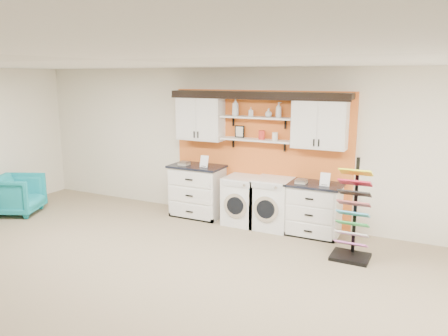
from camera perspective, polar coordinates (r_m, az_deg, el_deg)
The scene contains 22 objects.
floor at distance 5.17m, azimuth -13.14°, elevation -19.16°, with size 10.00×10.00×0.00m, color gray.
ceiling at distance 4.45m, azimuth -14.88°, elevation 13.54°, with size 10.00×10.00×0.00m, color white.
wall_back at distance 8.01m, azimuth 4.77°, elevation 2.94°, with size 10.00×10.00×0.00m, color beige.
accent_panel at distance 8.02m, azimuth 4.65°, elevation 1.49°, with size 3.40×0.07×2.40m, color orange.
upper_cabinet_left at distance 8.25m, azimuth -3.07°, elevation 6.58°, with size 0.90×0.35×0.84m.
upper_cabinet_right at distance 7.42m, azimuth 12.42°, elevation 5.72°, with size 0.90×0.35×0.84m.
shelf_lower at distance 7.81m, azimuth 4.24°, elevation 3.68°, with size 1.32×0.28×0.03m, color white.
shelf_upper at distance 7.77m, azimuth 4.29°, elevation 6.60°, with size 1.32×0.28×0.03m, color white.
crown_molding at distance 7.75m, azimuth 4.37°, elevation 9.54°, with size 3.30×0.41×0.13m.
picture_frame at distance 7.98m, azimuth 2.05°, elevation 4.78°, with size 0.18×0.02×0.22m.
canister_red at distance 7.76m, azimuth 4.94°, elevation 4.32°, with size 0.11×0.11×0.16m, color red.
canister_cream at distance 7.68m, azimuth 6.68°, elevation 4.13°, with size 0.10×0.10×0.14m, color silver.
base_cabinet_left at distance 8.37m, azimuth -3.48°, elevation -2.99°, with size 1.02×0.66×1.00m.
base_cabinet_right at distance 7.55m, azimuth 11.65°, elevation -5.25°, with size 0.91×0.66×0.89m.
washer at distance 7.96m, azimuth 2.52°, elevation -4.20°, with size 0.62×0.71×0.87m.
dryer at distance 7.76m, azimuth 6.38°, elevation -4.60°, with size 0.64×0.71×0.90m.
sample_rack at distance 6.70m, azimuth 16.43°, elevation -7.34°, with size 0.55×0.46×1.50m.
armchair at distance 9.42m, azimuth -25.37°, elevation -3.16°, with size 0.82×0.84×0.76m, color teal.
soap_bottle_a at distance 7.92m, azimuth 1.50°, elevation 7.98°, with size 0.12×0.12×0.31m, color silver.
soap_bottle_b at distance 7.80m, azimuth 3.52°, elevation 7.35°, with size 0.07×0.08×0.16m, color silver.
soap_bottle_c at distance 7.68m, azimuth 5.83°, elevation 7.19°, with size 0.12×0.12×0.15m, color silver.
soap_bottle_d at distance 7.61m, azimuth 7.14°, elevation 7.54°, with size 0.10×0.10×0.26m, color silver.
Camera 1 is at (2.91, -3.36, 2.64)m, focal length 35.00 mm.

